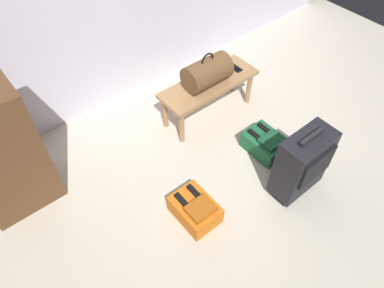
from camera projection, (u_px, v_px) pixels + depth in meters
The scene contains 7 objects.
ground_plane at pixel (232, 176), 3.13m from camera, with size 6.60×6.60×0.00m, color beige.
bench at pixel (209, 87), 3.40m from camera, with size 1.00×0.36×0.41m.
duffel_bag_brown at pixel (207, 72), 3.24m from camera, with size 0.44×0.26×0.34m.
cell_phone at pixel (235, 68), 3.49m from camera, with size 0.07×0.14×0.01m.
suitcase_upright_charcoal at pixel (302, 163), 2.79m from camera, with size 0.45×0.26×0.67m.
backpack_orange at pixel (195, 209), 2.80m from camera, with size 0.28×0.38×0.21m.
backpack_green at pixel (265, 143), 3.26m from camera, with size 0.28×0.38×0.21m.
Camera 1 is at (-1.44, -1.20, 2.55)m, focal length 32.98 mm.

